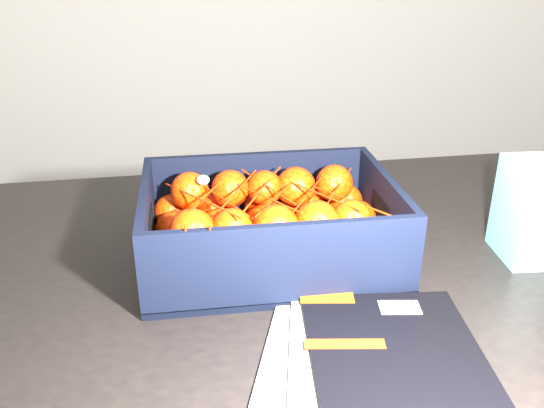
{
  "coord_description": "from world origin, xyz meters",
  "views": [
    {
      "loc": [
        -0.46,
        -0.59,
        1.23
      ],
      "look_at": [
        -0.34,
        0.2,
        0.86
      ],
      "focal_mm": 38.45,
      "sensor_mm": 36.0,
      "label": 1
    }
  ],
  "objects": [
    {
      "name": "magazine_stack",
      "position": [
        -0.25,
        -0.06,
        0.76
      ],
      "size": [
        0.32,
        0.35,
        0.02
      ],
      "color": "silver",
      "rests_on": "table"
    },
    {
      "name": "clementine_heap",
      "position": [
        -0.34,
        0.23,
        0.81
      ],
      "size": [
        0.37,
        0.27,
        0.12
      ],
      "color": "red",
      "rests_on": "produce_crate"
    },
    {
      "name": "retail_carton",
      "position": [
        0.07,
        0.18,
        0.83
      ],
      "size": [
        0.08,
        0.11,
        0.16
      ],
      "primitive_type": "cube",
      "rotation": [
        0.0,
        0.0,
        -0.07
      ],
      "color": "white",
      "rests_on": "table"
    },
    {
      "name": "table",
      "position": [
        -0.27,
        0.24,
        0.65
      ],
      "size": [
        1.22,
        0.83,
        0.75
      ],
      "color": "black",
      "rests_on": "ground"
    },
    {
      "name": "mesh_net",
      "position": [
        -0.35,
        0.22,
        0.86
      ],
      "size": [
        0.33,
        0.26,
        0.09
      ],
      "color": "red",
      "rests_on": "clementine_heap"
    },
    {
      "name": "produce_crate",
      "position": [
        -0.34,
        0.23,
        0.79
      ],
      "size": [
        0.39,
        0.3,
        0.13
      ],
      "color": "olive",
      "rests_on": "table"
    }
  ]
}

